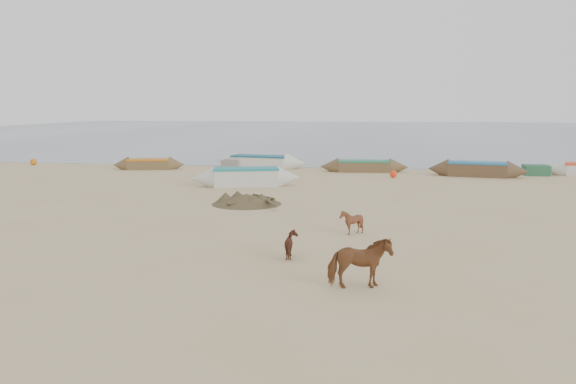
% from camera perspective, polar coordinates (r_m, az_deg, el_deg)
% --- Properties ---
extents(ground, '(140.00, 140.00, 0.00)m').
position_cam_1_polar(ground, '(18.23, -2.01, -4.99)').
color(ground, tan).
rests_on(ground, ground).
extents(sea, '(160.00, 160.00, 0.00)m').
position_cam_1_polar(sea, '(99.52, 7.23, 6.16)').
color(sea, slate).
rests_on(sea, ground).
extents(cow_adult, '(1.60, 1.00, 1.26)m').
position_cam_1_polar(cow_adult, '(13.55, 7.28, -7.16)').
color(cow_adult, brown).
rests_on(cow_adult, ground).
extents(calf_front, '(0.80, 0.72, 0.86)m').
position_cam_1_polar(calf_front, '(19.19, 6.47, -3.03)').
color(calf_front, '#5C301D').
rests_on(calf_front, ground).
extents(calf_right, '(0.95, 0.98, 0.76)m').
position_cam_1_polar(calf_right, '(16.18, 0.47, -5.38)').
color(calf_right, '#5B2E1D').
rests_on(calf_right, ground).
extents(near_canoe, '(6.05, 2.81, 1.01)m').
position_cam_1_polar(near_canoe, '(30.58, -4.30, 1.53)').
color(near_canoe, silver).
rests_on(near_canoe, ground).
extents(debris_pile, '(3.71, 3.71, 0.46)m').
position_cam_1_polar(debris_pile, '(25.06, -4.23, -0.70)').
color(debris_pile, brown).
rests_on(debris_pile, ground).
extents(waterline_canoes, '(58.61, 5.21, 0.91)m').
position_cam_1_polar(waterline_canoes, '(37.75, 6.67, 2.71)').
color(waterline_canoes, brown).
rests_on(waterline_canoes, ground).
extents(beach_clutter, '(42.67, 4.99, 0.64)m').
position_cam_1_polar(beach_clutter, '(37.89, 9.04, 2.52)').
color(beach_clutter, '#2F6930').
rests_on(beach_clutter, ground).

